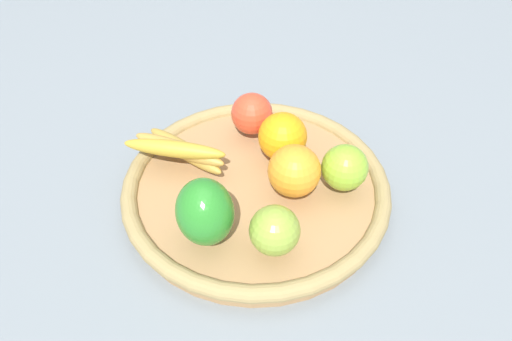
# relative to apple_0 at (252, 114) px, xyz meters

# --- Properties ---
(ground_plane) EXTENTS (2.40, 2.40, 0.00)m
(ground_plane) POSITION_rel_apple_0_xyz_m (0.04, -0.12, -0.08)
(ground_plane) COLOR slate
(ground_plane) RESTS_ON ground
(basket) EXTENTS (0.43, 0.43, 0.04)m
(basket) POSITION_rel_apple_0_xyz_m (0.04, -0.12, -0.06)
(basket) COLOR #9F784C
(basket) RESTS_ON ground_plane
(apple_0) EXTENTS (0.08, 0.08, 0.07)m
(apple_0) POSITION_rel_apple_0_xyz_m (0.00, 0.00, 0.00)
(apple_0) COLOR #D94429
(apple_0) RESTS_ON basket
(apple_2) EXTENTS (0.10, 0.10, 0.07)m
(apple_2) POSITION_rel_apple_0_xyz_m (0.09, -0.24, -0.00)
(apple_2) COLOR #88A438
(apple_2) RESTS_ON basket
(orange_1) EXTENTS (0.08, 0.08, 0.08)m
(orange_1) POSITION_rel_apple_0_xyz_m (0.10, -0.13, 0.00)
(orange_1) COLOR orange
(orange_1) RESTS_ON basket
(banana_bunch) EXTENTS (0.17, 0.10, 0.05)m
(banana_bunch) POSITION_rel_apple_0_xyz_m (-0.10, -0.11, -0.01)
(banana_bunch) COLOR #B38D38
(banana_bunch) RESTS_ON basket
(bell_pepper) EXTENTS (0.11, 0.12, 0.10)m
(bell_pepper) POSITION_rel_apple_0_xyz_m (-0.01, -0.25, 0.01)
(bell_pepper) COLOR #298026
(bell_pepper) RESTS_ON basket
(apple_1) EXTENTS (0.10, 0.10, 0.07)m
(apple_1) POSITION_rel_apple_0_xyz_m (0.17, -0.10, 0.00)
(apple_1) COLOR #84B22E
(apple_1) RESTS_ON basket
(orange_0) EXTENTS (0.09, 0.09, 0.08)m
(orange_0) POSITION_rel_apple_0_xyz_m (0.06, -0.05, 0.00)
(orange_0) COLOR orange
(orange_0) RESTS_ON basket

